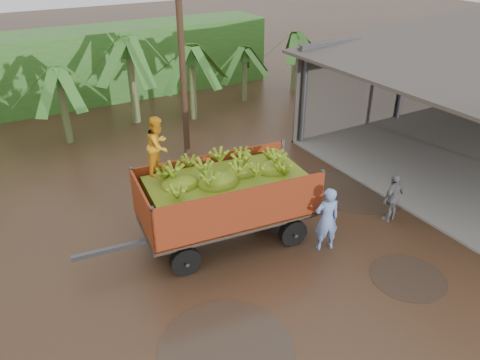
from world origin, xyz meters
name	(u,v)px	position (x,y,z in m)	size (l,w,h in m)	color
ground	(270,251)	(0.00, 0.00, 0.00)	(100.00, 100.00, 0.00)	black
hedge_north	(66,68)	(-2.00, 16.00, 1.80)	(22.00, 3.00, 3.60)	#2D661E
banana_trailer	(225,195)	(-0.79, 1.15, 1.47)	(6.84, 2.86, 3.85)	#CB421D
man_blue	(327,219)	(1.42, -0.65, 0.97)	(0.71, 0.47, 1.94)	#718ECF
man_grey	(393,198)	(4.14, -0.51, 0.79)	(0.93, 0.39, 1.58)	slate
utility_pole	(181,47)	(0.65, 7.11, 4.28)	(1.20, 0.24, 8.45)	#47301E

